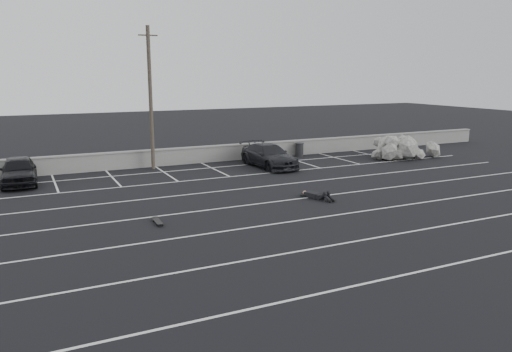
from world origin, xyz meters
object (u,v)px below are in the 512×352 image
car_left (19,171)px  person (313,193)px  trash_bin (299,150)px  car_right (269,156)px  utility_pole (151,98)px  riprap_pile (403,151)px  skateboard (158,222)px

car_left → person: (12.29, -9.07, -0.49)m
trash_bin → car_right: bearing=-144.4°
utility_pole → car_right: bearing=-20.4°
trash_bin → riprap_pile: (5.85, -3.84, 0.04)m
car_left → utility_pole: bearing=10.9°
trash_bin → skateboard: 17.36m
car_right → utility_pole: bearing=156.7°
utility_pole → trash_bin: size_ratio=9.04×
car_right → utility_pole: size_ratio=0.58×
trash_bin → riprap_pile: riprap_pile is taller
car_right → trash_bin: 4.64m
car_right → person: 8.00m
trash_bin → person: bearing=-117.5°
riprap_pile → person: riprap_pile is taller
car_right → trash_bin: (3.77, 2.70, -0.23)m
person → skateboard: bearing=171.7°
person → skateboard: (-7.59, -0.93, -0.15)m
trash_bin → skateboard: (-13.06, -11.43, -0.39)m
utility_pole → trash_bin: bearing=1.3°
trash_bin → riprap_pile: bearing=-33.3°
car_left → car_right: size_ratio=0.88×
car_left → trash_bin: 17.83m
car_left → skateboard: 11.07m
riprap_pile → trash_bin: bearing=146.7°
person → trash_bin: bearing=47.2°
car_right → riprap_pile: size_ratio=0.92×
utility_pole → riprap_pile: 17.04m
car_left → riprap_pile: riprap_pile is taller
utility_pole → riprap_pile: bearing=-12.5°
riprap_pile → skateboard: 20.38m
utility_pole → skateboard: utility_pole is taller
car_right → person: bearing=-105.1°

